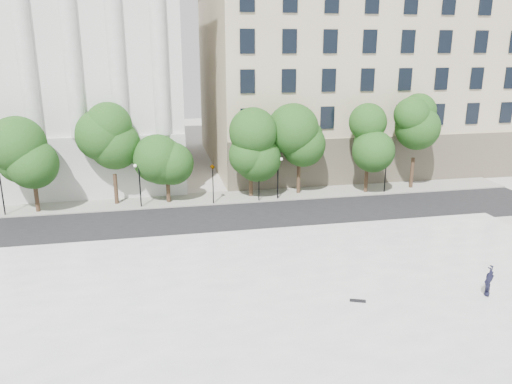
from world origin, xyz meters
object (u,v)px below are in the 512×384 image
traffic_light_east (259,162)px  person_lying (487,292)px  skateboard (358,301)px  traffic_light_west (213,164)px

traffic_light_east → person_lying: 23.07m
skateboard → person_lying: bearing=14.3°
traffic_light_west → skateboard: (5.45, -20.40, -3.27)m
traffic_light_east → person_lying: (8.50, -21.23, -3.05)m
traffic_light_east → person_lying: bearing=-68.2°
person_lying → traffic_light_east: bearing=79.2°
traffic_light_west → person_lying: traffic_light_west is taller
person_lying → skateboard: (-7.28, 0.84, -0.20)m
person_lying → skateboard: person_lying is taller
traffic_light_west → person_lying: (12.73, -21.23, -3.07)m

